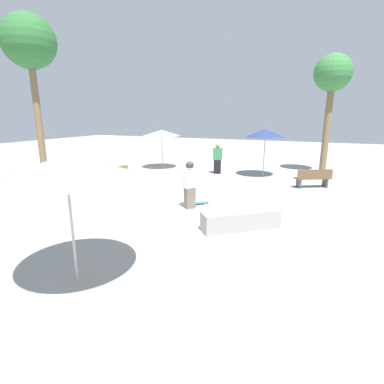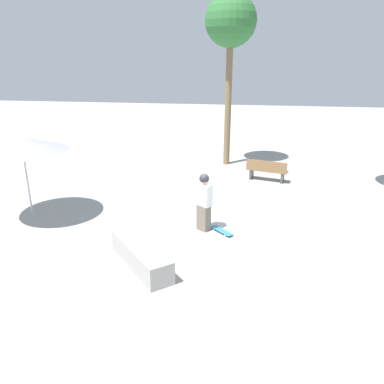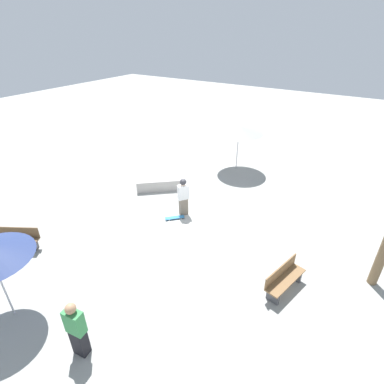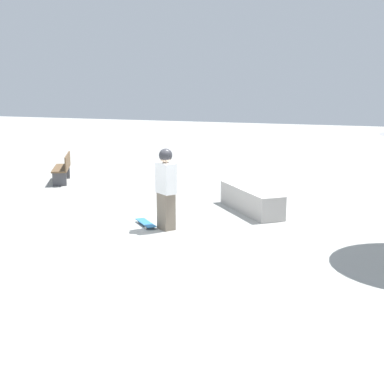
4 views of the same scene
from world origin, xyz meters
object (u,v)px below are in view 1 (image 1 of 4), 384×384
skater_main (190,183)px  palm_tree_center_right (332,77)px  skateboard (198,203)px  concrete_ledge (241,220)px  palm_tree_right (29,45)px  bench_near (113,176)px  bench_far (313,178)px  bystander_watching (217,159)px  shade_umbrella_grey (66,167)px  shade_umbrella_cream (162,133)px  shade_umbrella_navy (265,133)px

skater_main → palm_tree_center_right: (-4.09, -9.03, 4.21)m
skateboard → concrete_ledge: size_ratio=0.34×
concrete_ledge → palm_tree_right: size_ratio=0.29×
bench_near → bench_far: bearing=-55.0°
concrete_ledge → bystander_watching: size_ratio=1.24×
bench_far → palm_tree_right: palm_tree_right is taller
palm_tree_center_right → bystander_watching: palm_tree_center_right is taller
concrete_ledge → palm_tree_center_right: (-1.92, -10.24, 4.84)m
shade_umbrella_grey → palm_tree_center_right: palm_tree_center_right is taller
shade_umbrella_cream → bystander_watching: 3.88m
concrete_ledge → shade_umbrella_grey: size_ratio=0.82×
skater_main → bystander_watching: (1.28, -6.50, -0.05)m
bench_near → bystander_watching: size_ratio=0.98×
skater_main → shade_umbrella_cream: shade_umbrella_cream is taller
palm_tree_center_right → bench_far: bearing=85.5°
concrete_ledge → palm_tree_center_right: palm_tree_center_right is taller
skater_main → palm_tree_center_right: palm_tree_center_right is taller
skateboard → palm_tree_right: bearing=137.7°
shade_umbrella_cream → palm_tree_right: (2.24, 6.59, 3.78)m
skater_main → shade_umbrella_navy: (-1.22, -6.77, 1.38)m
skateboard → bench_far: bearing=5.6°
concrete_ledge → bystander_watching: bearing=-65.9°
shade_umbrella_grey → skateboard: bearing=-91.1°
bench_far → skateboard: bearing=-158.3°
shade_umbrella_grey → shade_umbrella_cream: bearing=-67.7°
palm_tree_center_right → bystander_watching: 7.31m
bench_near → skater_main: bearing=-96.4°
concrete_ledge → shade_umbrella_grey: bearing=61.9°
skater_main → palm_tree_center_right: bearing=10.3°
skater_main → bench_far: bearing=-2.0°
shade_umbrella_grey → concrete_ledge: bearing=-118.1°
shade_umbrella_grey → palm_tree_right: size_ratio=0.36×
concrete_ledge → bench_near: 7.68m
bystander_watching → skateboard: bearing=96.2°
palm_tree_center_right → bench_near: bearing=38.6°
shade_umbrella_grey → bench_near: bearing=-55.9°
concrete_ledge → bystander_watching: bystander_watching is taller
skater_main → shade_umbrella_grey: size_ratio=0.65×
bystander_watching → palm_tree_center_right: bearing=-161.6°
bench_near → shade_umbrella_grey: bearing=-131.1°
palm_tree_right → bystander_watching: 10.06m
bystander_watching → bench_near: bearing=45.4°
bench_far → palm_tree_right: bearing=174.9°
shade_umbrella_cream → shade_umbrella_navy: size_ratio=0.93×
bench_near → shade_umbrella_cream: 5.13m
concrete_ledge → shade_umbrella_cream: (7.10, -7.92, 1.88)m
bench_near → shade_umbrella_cream: size_ratio=0.72×
bench_near → bystander_watching: bystander_watching is taller
shade_umbrella_navy → shade_umbrella_cream: bearing=0.5°
bench_far → palm_tree_center_right: (-0.31, -3.96, 4.68)m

